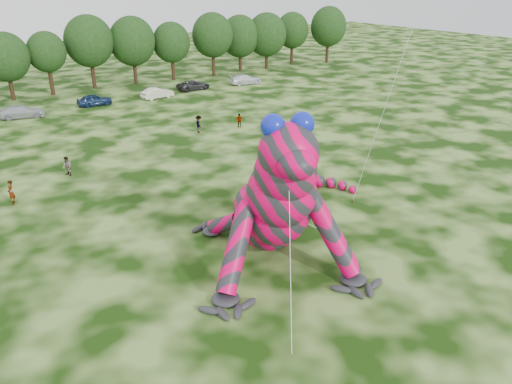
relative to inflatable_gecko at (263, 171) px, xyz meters
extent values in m
plane|color=#16330A|center=(-1.46, -6.17, -4.77)|extent=(240.00, 240.00, 0.00)
cylinder|color=silver|center=(9.86, -0.65, 3.33)|extent=(0.02, 0.02, 16.61)
cylinder|color=#382314|center=(8.84, 0.84, -4.65)|extent=(0.08, 0.08, 0.24)
imported|color=#A8ABB1|center=(-6.56, 40.41, -4.04)|extent=(5.39, 3.04, 1.47)
imported|color=navy|center=(2.46, 41.49, -4.03)|extent=(4.44, 1.86, 1.50)
imported|color=silver|center=(10.90, 40.76, -4.04)|extent=(4.64, 2.10, 1.48)
imported|color=#292A2C|center=(17.59, 42.81, -4.08)|extent=(5.10, 2.54, 1.39)
imported|color=white|center=(26.14, 41.94, -4.03)|extent=(5.30, 2.61, 1.48)
imported|color=gray|center=(12.61, 22.49, -3.99)|extent=(1.00, 0.68, 1.57)
imported|color=gray|center=(-7.24, 18.36, -3.93)|extent=(0.86, 0.98, 1.69)
imported|color=gray|center=(-12.23, 14.91, -3.84)|extent=(0.62, 0.78, 1.87)
imported|color=gray|center=(7.91, 23.21, -3.84)|extent=(0.93, 1.33, 1.88)
camera|label=1|loc=(-16.25, -23.10, 10.96)|focal=35.00mm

